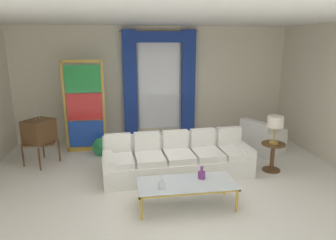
% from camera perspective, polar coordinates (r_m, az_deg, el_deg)
% --- Properties ---
extents(ground_plane, '(16.00, 16.00, 0.00)m').
position_cam_1_polar(ground_plane, '(5.72, 0.74, -12.53)').
color(ground_plane, white).
extents(wall_rear, '(8.00, 0.12, 3.00)m').
position_cam_1_polar(wall_rear, '(8.21, -2.67, 6.77)').
color(wall_rear, beige).
rests_on(wall_rear, ground).
extents(ceiling_slab, '(8.00, 7.60, 0.04)m').
position_cam_1_polar(ceiling_slab, '(5.90, -0.47, 18.57)').
color(ceiling_slab, white).
extents(curtained_window, '(2.00, 0.17, 2.70)m').
position_cam_1_polar(curtained_window, '(8.03, -1.62, 8.34)').
color(curtained_window, white).
rests_on(curtained_window, ground).
extents(couch_white_long, '(2.96, 1.08, 0.86)m').
position_cam_1_polar(couch_white_long, '(6.16, 1.71, -7.38)').
color(couch_white_long, white).
rests_on(couch_white_long, ground).
extents(coffee_table, '(1.57, 0.68, 0.41)m').
position_cam_1_polar(coffee_table, '(4.99, 3.47, -11.96)').
color(coffee_table, silver).
rests_on(coffee_table, ground).
extents(bottle_blue_decanter, '(0.11, 0.11, 0.20)m').
position_cam_1_polar(bottle_blue_decanter, '(4.76, -1.18, -11.99)').
color(bottle_blue_decanter, silver).
rests_on(bottle_blue_decanter, coffee_table).
extents(bottle_crystal_tall, '(0.12, 0.12, 0.22)m').
position_cam_1_polar(bottle_crystal_tall, '(5.11, 6.32, -10.07)').
color(bottle_crystal_tall, '#753384').
rests_on(bottle_crystal_tall, coffee_table).
extents(vintage_tv, '(0.74, 0.77, 1.35)m').
position_cam_1_polar(vintage_tv, '(7.05, -23.04, -2.09)').
color(vintage_tv, brown).
rests_on(vintage_tv, ground).
extents(armchair_white, '(1.10, 1.09, 0.80)m').
position_cam_1_polar(armchair_white, '(7.70, 17.09, -3.66)').
color(armchair_white, white).
rests_on(armchair_white, ground).
extents(stained_glass_divider, '(0.95, 0.05, 2.20)m').
position_cam_1_polar(stained_glass_divider, '(7.47, -15.37, 2.06)').
color(stained_glass_divider, gold).
rests_on(stained_glass_divider, ground).
extents(peacock_figurine, '(0.44, 0.60, 0.50)m').
position_cam_1_polar(peacock_figurine, '(7.22, -12.40, -5.12)').
color(peacock_figurine, beige).
rests_on(peacock_figurine, ground).
extents(round_side_table, '(0.48, 0.48, 0.59)m').
position_cam_1_polar(round_side_table, '(6.63, 19.03, -6.13)').
color(round_side_table, brown).
rests_on(round_side_table, ground).
extents(table_lamp_brass, '(0.32, 0.32, 0.57)m').
position_cam_1_polar(table_lamp_brass, '(6.43, 19.52, -0.50)').
color(table_lamp_brass, '#B29338').
rests_on(table_lamp_brass, round_side_table).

